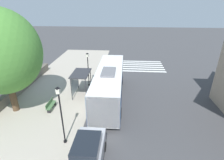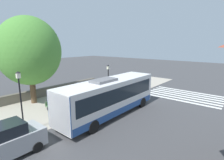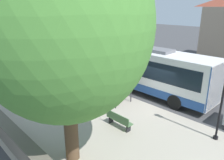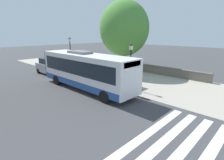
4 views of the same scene
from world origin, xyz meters
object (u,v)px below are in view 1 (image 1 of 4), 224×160
object	(u,v)px
pedestrian	(100,74)
street_lamp_far	(88,67)
shade_tree	(1,52)
parked_car_behind_bus	(88,154)
bus	(109,83)
bus_shelter	(80,77)
bench	(51,105)
street_lamp_near	(61,111)

from	to	relation	value
pedestrian	street_lamp_far	world-z (taller)	street_lamp_far
shade_tree	parked_car_behind_bus	bearing A→B (deg)	-34.68
bus	bus_shelter	size ratio (longest dim) A/B	3.59
bench	street_lamp_far	distance (m)	6.36
pedestrian	shade_tree	bearing A→B (deg)	-134.09
bus_shelter	street_lamp_near	bearing A→B (deg)	-85.41
bus	parked_car_behind_bus	distance (m)	8.48
bus_shelter	parked_car_behind_bus	bearing A→B (deg)	-73.67
shade_tree	street_lamp_far	bearing A→B (deg)	44.38
bus_shelter	street_lamp_far	bearing A→B (deg)	77.48
bench	shade_tree	world-z (taller)	shade_tree
pedestrian	shade_tree	xyz separation A→B (m)	(-7.15, -7.38, 4.67)
pedestrian	street_lamp_near	xyz separation A→B (m)	(-1.11, -11.15, 1.71)
bench	parked_car_behind_bus	bearing A→B (deg)	-51.20
bus_shelter	parked_car_behind_bus	xyz separation A→B (m)	(2.70, -9.20, -1.18)
bench	shade_tree	size ratio (longest dim) A/B	0.18
bus	street_lamp_near	bearing A→B (deg)	-112.46
bench	street_lamp_far	xyz separation A→B (m)	(2.65, 5.42, 2.01)
pedestrian	street_lamp_far	bearing A→B (deg)	-127.61
bench	parked_car_behind_bus	world-z (taller)	parked_car_behind_bus
street_lamp_far	shade_tree	distance (m)	8.91
bus	bench	world-z (taller)	bus
pedestrian	street_lamp_near	distance (m)	11.33
bus	bench	distance (m)	6.10
pedestrian	parked_car_behind_bus	xyz separation A→B (m)	(1.00, -13.01, -0.04)
street_lamp_near	street_lamp_far	distance (m)	9.59
bus_shelter	parked_car_behind_bus	size ratio (longest dim) A/B	0.74
street_lamp_far	parked_car_behind_bus	world-z (taller)	street_lamp_far
bench	shade_tree	distance (m)	6.18
bench	street_lamp_near	xyz separation A→B (m)	(2.74, -4.17, 2.24)
bus	street_lamp_far	world-z (taller)	street_lamp_far
bus_shelter	shade_tree	world-z (taller)	shade_tree
pedestrian	street_lamp_near	world-z (taller)	street_lamp_near
bus_shelter	street_lamp_far	xyz separation A→B (m)	(0.50, 2.24, 0.33)
bus	street_lamp_near	world-z (taller)	street_lamp_near
bus	street_lamp_near	size ratio (longest dim) A/B	2.33
street_lamp_far	parked_car_behind_bus	distance (m)	11.75
bus_shelter	pedestrian	world-z (taller)	bus_shelter
bus_shelter	shade_tree	xyz separation A→B (m)	(-5.44, -3.57, 3.53)
pedestrian	street_lamp_near	size ratio (longest dim) A/B	0.37
street_lamp_near	bus_shelter	bearing A→B (deg)	94.59
street_lamp_near	parked_car_behind_bus	distance (m)	3.31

